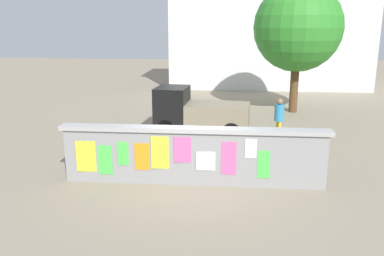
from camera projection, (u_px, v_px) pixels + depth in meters
ground at (208, 117)px, 18.81m from camera, size 60.00×60.00×0.00m
poster_wall at (193, 155)px, 10.89m from camera, size 7.23×0.42×1.59m
auto_rickshaw_truck at (197, 112)px, 15.73m from camera, size 3.72×1.82×1.85m
motorcycle at (208, 149)px, 12.58m from camera, size 1.89×0.57×0.87m
bicycle_near at (262, 147)px, 13.16m from camera, size 1.71×0.44×0.95m
person_walking at (279, 116)px, 14.72m from camera, size 0.42×0.42×1.62m
tree_roadside at (298, 28)px, 18.94m from camera, size 4.14×4.14×6.12m
building_background at (268, 38)px, 27.56m from camera, size 13.24×5.46×6.43m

